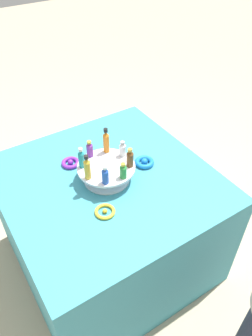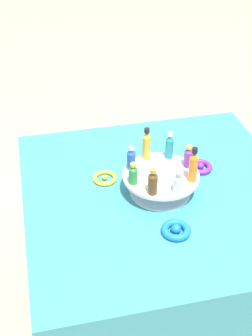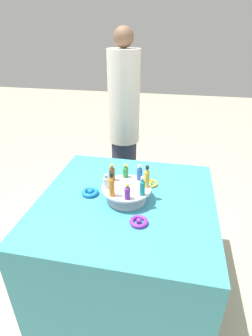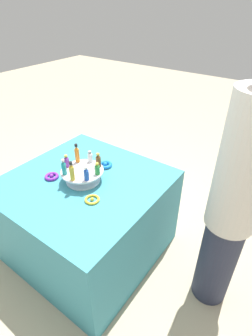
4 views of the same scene
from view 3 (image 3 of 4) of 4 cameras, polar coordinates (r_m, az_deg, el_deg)
name	(u,v)px [view 3 (image 3 of 4)]	position (r m, az deg, el deg)	size (l,w,h in m)	color
ground_plane	(126,278)	(2.07, 0.07, -22.82)	(12.00, 12.00, 0.00)	tan
party_table	(126,242)	(1.81, 0.08, -15.86)	(1.05, 1.05, 0.70)	teal
display_stand	(126,192)	(1.56, 0.09, -5.30)	(0.29, 0.29, 0.09)	silver
bottle_purple	(127,192)	(1.42, 0.30, -5.27)	(0.03, 0.03, 0.09)	#702D93
bottle_teal	(142,187)	(1.45, 3.56, -4.10)	(0.03, 0.03, 0.11)	teal
bottle_gold	(147,177)	(1.52, 4.57, -2.03)	(0.03, 0.03, 0.14)	gold
bottle_blue	(140,173)	(1.59, 2.97, -1.07)	(0.03, 0.03, 0.10)	#234CAD
bottle_green	(126,171)	(1.62, -0.10, -0.71)	(0.03, 0.03, 0.09)	#288438
bottle_brown	(112,173)	(1.58, -3.07, -1.10)	(0.04, 0.04, 0.11)	brown
bottle_clear	(106,182)	(1.52, -4.39, -2.97)	(0.03, 0.03, 0.09)	silver
bottle_orange	(112,185)	(1.43, -3.12, -3.81)	(0.03, 0.03, 0.14)	orange
ribbon_bow_blue	(90,192)	(1.64, -7.81, -5.24)	(0.10, 0.10, 0.04)	blue
ribbon_bow_purple	(139,222)	(1.41, 2.82, -11.57)	(0.10, 0.10, 0.03)	purple
ribbon_bow_gold	(150,183)	(1.73, 5.35, -3.32)	(0.10, 0.10, 0.02)	gold
person_figure	(124,126)	(2.41, -0.45, 9.16)	(0.28, 0.28, 1.63)	#282D42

